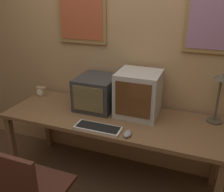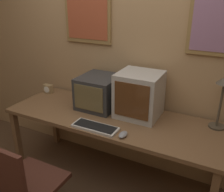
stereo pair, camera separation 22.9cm
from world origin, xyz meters
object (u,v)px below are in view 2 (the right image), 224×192
object	(u,v)px
monitor_left	(99,92)
mouse_near_keyboard	(123,135)
desk_lamp	(223,92)
keyboard_main	(95,127)
monitor_right	(139,95)
desk_clock	(48,89)

from	to	relation	value
monitor_left	mouse_near_keyboard	bearing A→B (deg)	-42.05
mouse_near_keyboard	desk_lamp	xyz separation A→B (m)	(0.66, 0.51, 0.32)
mouse_near_keyboard	desk_lamp	bearing A→B (deg)	37.70
monitor_left	keyboard_main	bearing A→B (deg)	-64.86
keyboard_main	desk_lamp	bearing A→B (deg)	28.40
monitor_right	keyboard_main	bearing A→B (deg)	-120.02
keyboard_main	desk_clock	bearing A→B (deg)	153.30
mouse_near_keyboard	desk_lamp	distance (m)	0.90
keyboard_main	desk_clock	distance (m)	1.02
desk_lamp	monitor_right	bearing A→B (deg)	-172.30
desk_clock	desk_lamp	size ratio (longest dim) A/B	0.22
desk_clock	desk_lamp	xyz separation A→B (m)	(1.84, 0.05, 0.28)
desk_lamp	desk_clock	bearing A→B (deg)	-178.48
monitor_left	monitor_right	distance (m)	0.43
monitor_right	desk_clock	xyz separation A→B (m)	(-1.14, 0.05, -0.16)
desk_lamp	monitor_left	bearing A→B (deg)	-175.05
monitor_left	mouse_near_keyboard	size ratio (longest dim) A/B	3.79
mouse_near_keyboard	desk_clock	xyz separation A→B (m)	(-1.18, 0.46, 0.03)
monitor_right	desk_lamp	size ratio (longest dim) A/B	0.91
monitor_left	monitor_right	xyz separation A→B (m)	(0.43, 0.00, 0.05)
monitor_left	mouse_near_keyboard	distance (m)	0.64
keyboard_main	desk_clock	size ratio (longest dim) A/B	3.91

